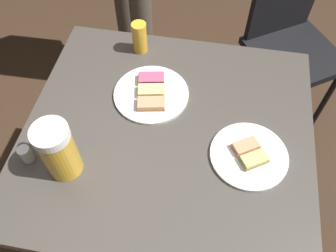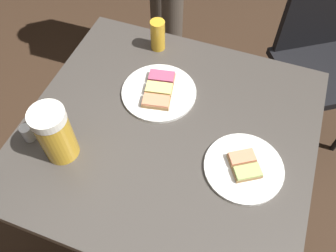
# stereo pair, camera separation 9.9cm
# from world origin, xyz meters

# --- Properties ---
(ground_plane) EXTENTS (6.00, 6.00, 0.00)m
(ground_plane) POSITION_xyz_m (0.00, 0.00, 0.00)
(ground_plane) COLOR #382619
(cafe_table) EXTENTS (0.83, 0.78, 0.78)m
(cafe_table) POSITION_xyz_m (0.00, 0.00, 0.62)
(cafe_table) COLOR black
(cafe_table) RESTS_ON ground_plane
(plate_near) EXTENTS (0.23, 0.23, 0.03)m
(plate_near) POSITION_xyz_m (-0.07, 0.12, 0.79)
(plate_near) COLOR white
(plate_near) RESTS_ON cafe_table
(plate_far) EXTENTS (0.21, 0.21, 0.03)m
(plate_far) POSITION_xyz_m (0.23, -0.05, 0.79)
(plate_far) COLOR white
(plate_far) RESTS_ON cafe_table
(beer_mug) EXTENTS (0.14, 0.10, 0.18)m
(beer_mug) POSITION_xyz_m (-0.25, -0.17, 0.87)
(beer_mug) COLOR gold
(beer_mug) RESTS_ON cafe_table
(beer_glass_small) EXTENTS (0.05, 0.05, 0.11)m
(beer_glass_small) POSITION_xyz_m (-0.15, 0.31, 0.83)
(beer_glass_small) COLOR gold
(beer_glass_small) RESTS_ON cafe_table
(salt_shaker) EXTENTS (0.03, 0.03, 0.05)m
(salt_shaker) POSITION_xyz_m (-0.36, -0.16, 0.80)
(salt_shaker) COLOR silver
(salt_shaker) RESTS_ON cafe_table
(cafe_chair) EXTENTS (0.53, 0.53, 0.93)m
(cafe_chair) POSITION_xyz_m (0.43, 0.79, 0.54)
(cafe_chair) COLOR black
(cafe_chair) RESTS_ON ground_plane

